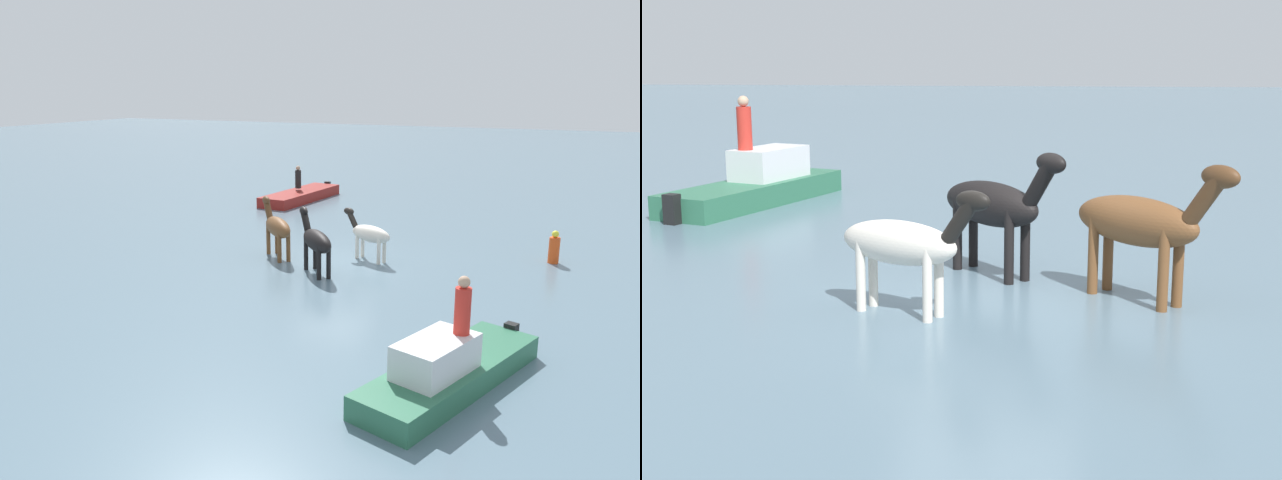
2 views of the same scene
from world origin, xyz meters
TOP-DOWN VIEW (x-y plane):
  - ground_plane at (0.00, 0.00)m, footprint 143.23×143.23m
  - horse_dark_mare at (-0.66, 1.02)m, footprint 1.21×2.16m
  - horse_pinto_flank at (0.31, -2.08)m, footprint 2.04×2.16m
  - horse_lead at (1.53, 0.00)m, footprint 2.08×2.11m
  - boat_launch_far at (7.61, 5.77)m, footprint 5.26×2.93m
  - boat_dinghy_port at (-10.05, -6.27)m, footprint 6.03×2.09m
  - person_boatman_standing at (7.59, 5.98)m, footprint 0.32×0.32m
  - person_watcher_seated at (-10.20, -6.49)m, footprint 0.32×0.32m
  - buoy_channel_marker at (-2.97, 6.93)m, footprint 0.36×0.36m

SIDE VIEW (x-z plane):
  - ground_plane at x=0.00m, z-range 0.00..0.00m
  - boat_dinghy_port at x=-10.05m, z-range -0.20..0.57m
  - boat_launch_far at x=7.61m, z-range -0.36..0.99m
  - buoy_channel_marker at x=-2.97m, z-range -0.06..1.08m
  - horse_dark_mare at x=-0.66m, z-range 0.09..1.81m
  - horse_lead at x=1.53m, z-range 0.10..2.10m
  - horse_pinto_flank at x=0.31m, z-range 0.10..2.10m
  - person_watcher_seated at x=-10.20m, z-range 0.58..1.77m
  - person_boatman_standing at x=7.59m, z-range 1.16..2.35m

